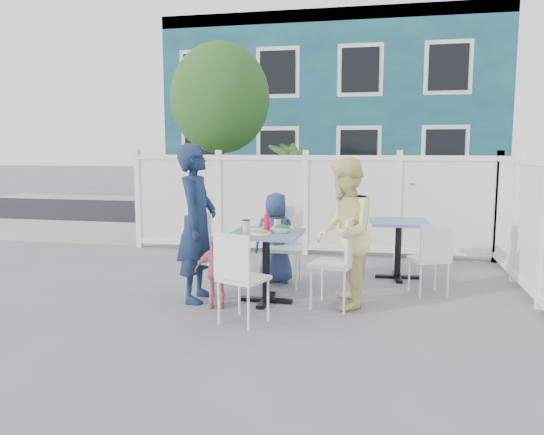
% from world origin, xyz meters
% --- Properties ---
extents(ground, '(80.00, 80.00, 0.00)m').
position_xyz_m(ground, '(0.00, 0.00, 0.00)').
color(ground, slate).
extents(near_sidewalk, '(24.00, 2.60, 0.01)m').
position_xyz_m(near_sidewalk, '(0.00, 3.80, 0.01)').
color(near_sidewalk, gray).
rests_on(near_sidewalk, ground).
extents(street, '(24.00, 5.00, 0.01)m').
position_xyz_m(street, '(0.00, 7.50, 0.00)').
color(street, black).
rests_on(street, ground).
extents(far_sidewalk, '(24.00, 1.60, 0.01)m').
position_xyz_m(far_sidewalk, '(0.00, 10.60, 0.01)').
color(far_sidewalk, gray).
rests_on(far_sidewalk, ground).
extents(building, '(11.00, 6.00, 6.00)m').
position_xyz_m(building, '(-0.50, 14.00, 3.00)').
color(building, navy).
rests_on(building, ground).
extents(fence_back, '(5.86, 0.08, 1.60)m').
position_xyz_m(fence_back, '(0.10, 2.40, 0.78)').
color(fence_back, white).
rests_on(fence_back, ground).
extents(fence_right, '(0.08, 3.66, 1.60)m').
position_xyz_m(fence_right, '(3.00, 0.60, 0.78)').
color(fence_right, white).
rests_on(fence_right, ground).
extents(tree, '(1.80, 1.62, 3.59)m').
position_xyz_m(tree, '(-1.60, 3.30, 2.59)').
color(tree, '#382316').
rests_on(tree, ground).
extents(utility_cabinet, '(0.73, 0.58, 1.22)m').
position_xyz_m(utility_cabinet, '(-2.56, 4.00, 0.61)').
color(utility_cabinet, gold).
rests_on(utility_cabinet, ground).
extents(potted_shrub_a, '(1.42, 1.42, 1.80)m').
position_xyz_m(potted_shrub_a, '(-0.26, 3.10, 0.90)').
color(potted_shrub_a, '#1F471A').
rests_on(potted_shrub_a, ground).
extents(potted_shrub_b, '(1.31, 1.46, 1.46)m').
position_xyz_m(potted_shrub_b, '(1.85, 3.00, 0.73)').
color(potted_shrub_b, '#1F471A').
rests_on(potted_shrub_b, ground).
extents(main_table, '(0.77, 0.77, 0.80)m').
position_xyz_m(main_table, '(0.07, -0.36, 0.62)').
color(main_table, '#364D70').
rests_on(main_table, ground).
extents(spare_table, '(0.79, 0.79, 0.77)m').
position_xyz_m(spare_table, '(1.53, 1.06, 0.60)').
color(spare_table, '#364D70').
rests_on(spare_table, ground).
extents(chair_left, '(0.57, 0.58, 0.97)m').
position_xyz_m(chair_left, '(-0.65, -0.35, 0.56)').
color(chair_left, white).
rests_on(chair_left, ground).
extents(chair_right, '(0.51, 0.53, 0.99)m').
position_xyz_m(chair_right, '(0.90, -0.42, 0.57)').
color(chair_right, white).
rests_on(chair_right, ground).
extents(chair_back, '(0.46, 0.45, 0.99)m').
position_xyz_m(chair_back, '(0.12, 0.43, 0.57)').
color(chair_back, white).
rests_on(chair_back, ground).
extents(chair_near, '(0.53, 0.52, 0.91)m').
position_xyz_m(chair_near, '(-0.02, -1.16, 0.53)').
color(chair_near, white).
rests_on(chair_near, ground).
extents(chair_spare, '(0.50, 0.49, 0.86)m').
position_xyz_m(chair_spare, '(1.90, 0.29, 0.50)').
color(chair_spare, white).
rests_on(chair_spare, ground).
extents(man, '(0.45, 0.66, 1.76)m').
position_xyz_m(man, '(-0.70, -0.44, 0.88)').
color(man, '#152645').
rests_on(man, ground).
extents(woman, '(0.67, 0.83, 1.62)m').
position_xyz_m(woman, '(0.92, -0.35, 0.81)').
color(woman, '#F8E744').
rests_on(woman, ground).
extents(boy, '(0.60, 0.43, 1.16)m').
position_xyz_m(boy, '(0.00, 0.52, 0.58)').
color(boy, navy).
rests_on(boy, ground).
extents(toddler, '(0.48, 0.24, 0.79)m').
position_xyz_m(toddler, '(-0.42, -0.66, 0.40)').
color(toddler, '#DE6D81').
rests_on(toddler, ground).
extents(plate_main, '(0.22, 0.22, 0.01)m').
position_xyz_m(plate_main, '(0.04, -0.50, 0.80)').
color(plate_main, white).
rests_on(plate_main, main_table).
extents(plate_side, '(0.22, 0.22, 0.01)m').
position_xyz_m(plate_side, '(-0.09, -0.29, 0.80)').
color(plate_side, white).
rests_on(plate_side, main_table).
extents(salad_bowl, '(0.24, 0.24, 0.06)m').
position_xyz_m(salad_bowl, '(0.25, -0.36, 0.82)').
color(salad_bowl, white).
rests_on(salad_bowl, main_table).
extents(coffee_cup_a, '(0.08, 0.08, 0.13)m').
position_xyz_m(coffee_cup_a, '(-0.14, -0.41, 0.86)').
color(coffee_cup_a, beige).
rests_on(coffee_cup_a, main_table).
extents(coffee_cup_b, '(0.08, 0.08, 0.12)m').
position_xyz_m(coffee_cup_b, '(0.15, -0.12, 0.85)').
color(coffee_cup_b, beige).
rests_on(coffee_cup_b, main_table).
extents(ketchup_bottle, '(0.06, 0.06, 0.19)m').
position_xyz_m(ketchup_bottle, '(0.07, -0.31, 0.89)').
color(ketchup_bottle, red).
rests_on(ketchup_bottle, main_table).
extents(salt_shaker, '(0.03, 0.03, 0.07)m').
position_xyz_m(salt_shaker, '(-0.01, -0.10, 0.83)').
color(salt_shaker, white).
rests_on(salt_shaker, main_table).
extents(pepper_shaker, '(0.03, 0.03, 0.07)m').
position_xyz_m(pepper_shaker, '(0.04, -0.09, 0.83)').
color(pepper_shaker, black).
rests_on(pepper_shaker, main_table).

